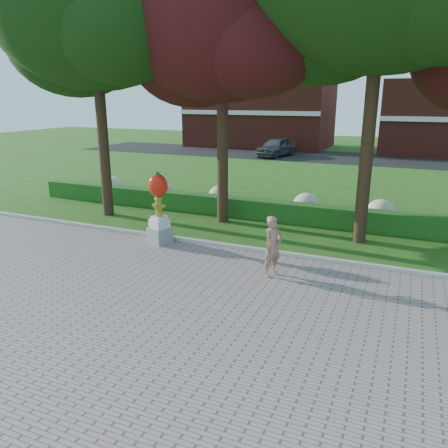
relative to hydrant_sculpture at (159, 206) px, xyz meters
name	(u,v)px	position (x,y,z in m)	size (l,w,h in m)	color
ground	(202,284)	(2.86, -2.50, -1.36)	(100.00, 100.00, 0.00)	#245415
walkway	(111,360)	(2.86, -6.50, -1.34)	(40.00, 14.00, 0.04)	gray
curb	(241,248)	(2.86, 0.50, -1.28)	(40.00, 0.18, 0.15)	#ADADA5
lawn_hedge	(277,211)	(2.86, 4.50, -0.96)	(24.00, 0.70, 0.80)	#164E18
hydrangea_row	(296,204)	(3.43, 5.50, -0.81)	(20.10, 1.10, 0.99)	#B5B48A
street	(349,158)	(2.86, 25.50, -1.35)	(50.00, 8.00, 0.02)	black
building_left	(260,111)	(-7.14, 31.50, 2.14)	(14.00, 8.00, 7.00)	maroon
tree_far_left	(93,16)	(-4.25, 2.59, 6.61)	(9.00, 7.68, 11.66)	black
tree_mid_left	(221,30)	(0.75, 3.58, 5.94)	(8.25, 7.04, 10.69)	black
hydrant_sculpture	(159,206)	(0.00, 0.00, 0.00)	(0.86, 0.86, 2.49)	gray
woman	(273,246)	(4.47, -1.26, -0.44)	(0.64, 0.42, 1.74)	#9E715A
parked_car	(276,147)	(-3.08, 24.01, -0.54)	(1.87, 4.66, 1.59)	#45474D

